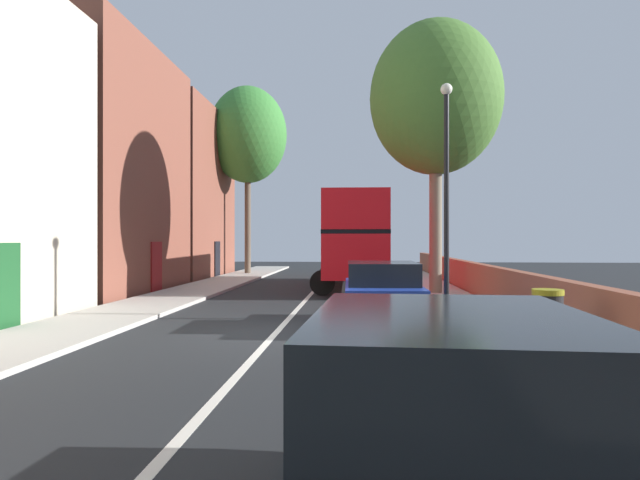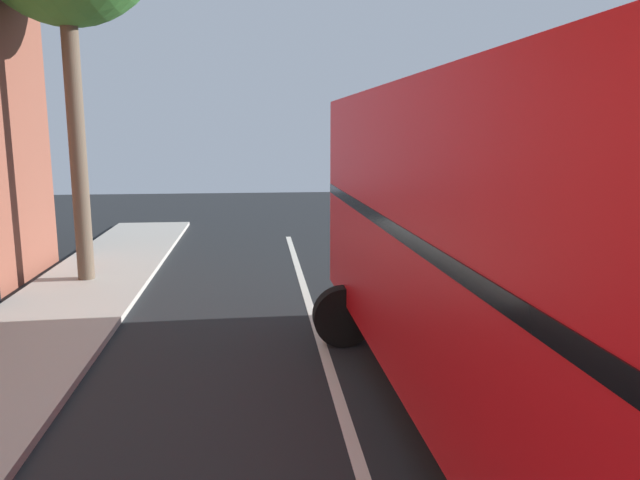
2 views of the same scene
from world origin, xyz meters
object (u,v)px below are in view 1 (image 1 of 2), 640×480
street_tree_left_0 (248,135)px  lamppost_right (446,180)px  street_tree_right_3 (436,99)px  double_decker_bus (354,236)px  parked_car_blue_right_0 (382,290)px  litter_bin_right (548,322)px  parked_car_black_right_2 (448,430)px

street_tree_left_0 → lamppost_right: (9.34, -18.48, -4.94)m
street_tree_right_3 → double_decker_bus: bearing=133.4°
parked_car_blue_right_0 → lamppost_right: 3.64m
litter_bin_right → street_tree_right_3: bearing=91.8°
street_tree_right_3 → street_tree_left_0: bearing=130.0°
street_tree_left_0 → litter_bin_right: bearing=-66.2°
double_decker_bus → parked_car_black_right_2: size_ratio=2.70×
parked_car_blue_right_0 → litter_bin_right: size_ratio=3.53×
parked_car_blue_right_0 → lamppost_right: size_ratio=0.65×
parked_car_black_right_2 → street_tree_left_0: bearing=104.1°
parked_car_black_right_2 → street_tree_right_3: size_ratio=0.39×
street_tree_left_0 → street_tree_right_3: (9.97, -11.86, -1.02)m
double_decker_bus → lamppost_right: (2.60, -10.03, 1.45)m
litter_bin_right → parked_car_blue_right_0: bearing=127.3°
double_decker_bus → street_tree_left_0: bearing=128.6°
double_decker_bus → parked_car_black_right_2: (0.80, -21.48, -1.39)m
parked_car_blue_right_0 → street_tree_left_0: size_ratio=0.35×
parked_car_black_right_2 → parked_car_blue_right_0: bearing=90.0°
parked_car_blue_right_0 → street_tree_right_3: (2.43, 7.91, 6.80)m
lamppost_right → litter_bin_right: lamppost_right is taller
street_tree_right_3 → parked_car_black_right_2: bearing=-97.7°
parked_car_blue_right_0 → lamppost_right: bearing=35.8°
parked_car_black_right_2 → street_tree_left_0: 31.83m
parked_car_blue_right_0 → parked_car_black_right_2: size_ratio=1.00×
parked_car_blue_right_0 → lamppost_right: (1.80, 1.30, 2.88)m
street_tree_left_0 → lamppost_right: street_tree_left_0 is taller
street_tree_left_0 → street_tree_right_3: bearing=-50.0°
parked_car_blue_right_0 → street_tree_right_3: bearing=73.0°
double_decker_bus → parked_car_black_right_2: bearing=-87.9°
parked_car_black_right_2 → street_tree_left_0: street_tree_left_0 is taller
double_decker_bus → litter_bin_right: bearing=-76.5°
litter_bin_right → double_decker_bus: bearing=103.5°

